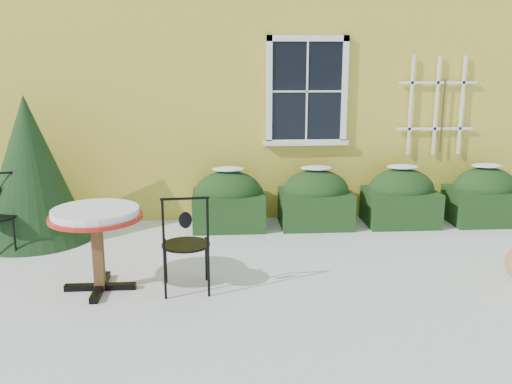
{
  "coord_description": "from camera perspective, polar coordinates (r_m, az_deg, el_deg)",
  "views": [
    {
      "loc": [
        -0.46,
        -5.62,
        2.47
      ],
      "look_at": [
        0.0,
        1.0,
        0.9
      ],
      "focal_mm": 40.0,
      "sensor_mm": 36.0,
      "label": 1
    }
  ],
  "objects": [
    {
      "name": "ground",
      "position": [
        6.16,
        0.66,
        -10.34
      ],
      "size": [
        80.0,
        80.0,
        0.0
      ],
      "primitive_type": "plane",
      "color": "white",
      "rests_on": "ground"
    },
    {
      "name": "house",
      "position": [
        12.65,
        -1.97,
        16.69
      ],
      "size": [
        12.4,
        8.4,
        6.4
      ],
      "color": "yellow",
      "rests_on": "ground"
    },
    {
      "name": "hedge_row",
      "position": [
        8.69,
        10.2,
        -0.67
      ],
      "size": [
        4.95,
        0.8,
        0.91
      ],
      "color": "black",
      "rests_on": "ground"
    },
    {
      "name": "evergreen_shrub",
      "position": [
        8.41,
        -21.58,
        0.92
      ],
      "size": [
        1.65,
        1.65,
        1.99
      ],
      "rotation": [
        0.0,
        0.0,
        0.34
      ],
      "color": "black",
      "rests_on": "ground"
    },
    {
      "name": "bistro_table",
      "position": [
        6.29,
        -15.7,
        -2.96
      ],
      "size": [
        0.99,
        0.99,
        0.92
      ],
      "rotation": [
        0.0,
        0.0,
        -0.02
      ],
      "color": "black",
      "rests_on": "ground"
    },
    {
      "name": "patio_chair_near",
      "position": [
        6.14,
        -7.03,
        -5.08
      ],
      "size": [
        0.53,
        0.52,
        1.09
      ],
      "rotation": [
        0.0,
        0.0,
        3.21
      ],
      "color": "black",
      "rests_on": "ground"
    }
  ]
}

